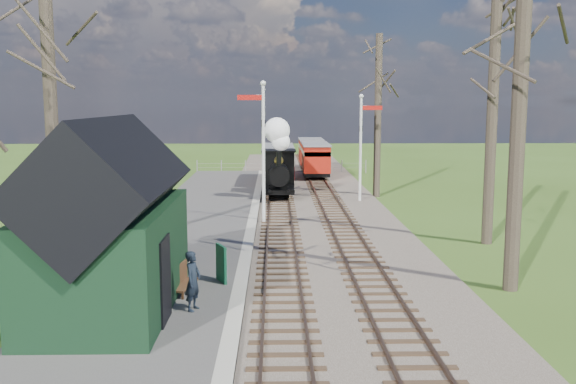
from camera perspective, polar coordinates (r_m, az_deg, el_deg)
name	(u,v)px	position (r m, az deg, el deg)	size (l,w,h in m)	color
ground	(287,383)	(12.77, -0.13, -16.66)	(140.00, 140.00, 0.00)	#3B581B
distant_hills	(288,279)	(78.99, 0.03, -7.76)	(114.40, 48.00, 22.02)	#385B23
ballast_bed	(303,202)	(34.04, 1.38, -0.87)	(8.00, 60.00, 0.10)	brown
track_near	(279,201)	(34.00, -0.81, -0.80)	(1.60, 60.00, 0.15)	brown
track_far	(328,201)	(34.12, 3.56, -0.78)	(1.60, 60.00, 0.15)	brown
platform	(194,232)	(26.33, -8.35, -3.50)	(5.00, 44.00, 0.20)	#474442
coping_strip	(251,231)	(26.15, -3.33, -3.50)	(0.40, 44.00, 0.21)	#B2AD9E
station_shed	(109,227)	(16.41, -15.59, -3.03)	(3.25, 6.30, 4.78)	black
semaphore_near	(262,142)	(27.66, -2.34, 4.50)	(1.22, 0.24, 6.22)	silver
semaphore_far	(362,139)	(33.97, 6.60, 4.66)	(1.22, 0.24, 5.72)	silver
bare_trees	(321,105)	(21.75, 2.92, 7.71)	(15.51, 22.39, 12.00)	#382D23
fence_line	(282,166)	(47.84, -0.56, 2.32)	(12.60, 0.08, 1.00)	slate
locomotive	(279,163)	(34.94, -0.85, 2.58)	(1.72, 4.02, 4.31)	black
coach	(278,162)	(41.02, -0.88, 2.65)	(2.01, 6.90, 2.12)	black
red_carriage_a	(315,159)	(44.41, 2.46, 2.93)	(1.85, 4.59, 1.95)	black
red_carriage_b	(311,153)	(49.88, 2.06, 3.50)	(1.85, 4.59, 1.95)	black
sign_board	(222,263)	(18.57, -5.93, -6.33)	(0.37, 0.70, 1.07)	#0F472D
bench	(181,280)	(17.73, -9.47, -7.70)	(0.63, 1.38, 0.76)	#492D1A
person	(193,281)	(16.14, -8.45, -7.82)	(0.55, 0.36, 1.50)	#1A232F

